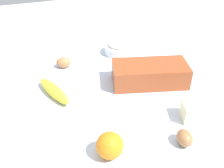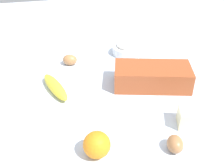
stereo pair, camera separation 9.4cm
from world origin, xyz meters
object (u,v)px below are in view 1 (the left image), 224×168
(loaf_pan, at_px, (150,73))
(egg_near_butter, at_px, (185,138))
(flour_bowl, at_px, (118,48))
(orange_fruit, at_px, (110,146))
(butter_block, at_px, (197,111))
(banana, at_px, (54,91))
(egg_beside_bowl, at_px, (63,62))

(loaf_pan, xyz_separation_m, egg_near_butter, (-0.04, -0.32, -0.02))
(flour_bowl, height_order, orange_fruit, orange_fruit)
(orange_fruit, xyz_separation_m, butter_block, (0.31, 0.05, -0.01))
(orange_fruit, bearing_deg, flour_bowl, 67.80)
(butter_block, height_order, egg_near_butter, butter_block)
(flour_bowl, height_order, butter_block, flour_bowl)
(egg_near_butter, bearing_deg, orange_fruit, 172.55)
(banana, bearing_deg, flour_bowl, 35.36)
(orange_fruit, height_order, egg_beside_bowl, orange_fruit)
(banana, relative_size, egg_beside_bowl, 3.13)
(loaf_pan, height_order, banana, loaf_pan)
(orange_fruit, bearing_deg, banana, 107.27)
(butter_block, relative_size, egg_near_butter, 1.56)
(loaf_pan, relative_size, egg_near_butter, 5.25)
(banana, xyz_separation_m, butter_block, (0.41, -0.27, 0.01))
(loaf_pan, bearing_deg, orange_fruit, -117.76)
(flour_bowl, bearing_deg, egg_beside_bowl, -169.92)
(loaf_pan, distance_m, egg_near_butter, 0.32)
(egg_near_butter, bearing_deg, loaf_pan, 82.33)
(banana, relative_size, egg_near_butter, 3.30)
(flour_bowl, xyz_separation_m, banana, (-0.33, -0.23, -0.01))
(banana, distance_m, butter_block, 0.49)
(banana, xyz_separation_m, orange_fruit, (0.10, -0.33, 0.02))
(egg_near_butter, xyz_separation_m, egg_beside_bowl, (-0.25, 0.54, 0.00))
(banana, distance_m, egg_beside_bowl, 0.20)
(butter_block, distance_m, egg_beside_bowl, 0.57)
(loaf_pan, relative_size, flour_bowl, 2.37)
(egg_near_butter, bearing_deg, banana, 131.71)
(banana, bearing_deg, loaf_pan, -5.65)
(flour_bowl, distance_m, orange_fruit, 0.60)
(loaf_pan, xyz_separation_m, banana, (-0.36, 0.04, -0.02))
(orange_fruit, relative_size, egg_near_butter, 1.30)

